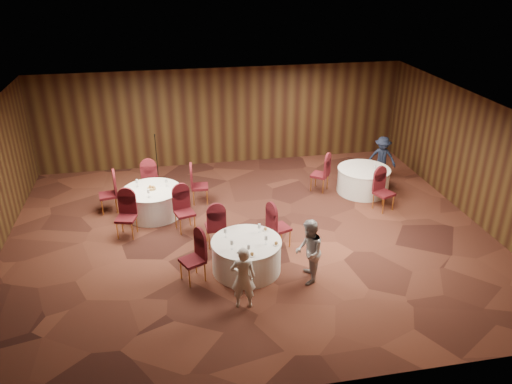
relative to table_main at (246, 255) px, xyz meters
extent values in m
plane|color=black|center=(0.33, 1.48, -0.38)|extent=(12.00, 12.00, 0.00)
plane|color=silver|center=(0.33, 1.48, 2.82)|extent=(12.00, 12.00, 0.00)
plane|color=black|center=(0.33, 6.48, 1.22)|extent=(12.00, 0.00, 12.00)
plane|color=black|center=(0.33, -3.52, 1.22)|extent=(12.00, 0.00, 12.00)
plane|color=black|center=(6.33, 1.48, 1.22)|extent=(0.00, 10.00, 10.00)
cylinder|color=silver|center=(0.00, 0.00, -0.02)|extent=(1.53, 1.53, 0.72)
cylinder|color=silver|center=(0.00, 0.00, 0.35)|extent=(1.56, 1.56, 0.03)
cylinder|color=silver|center=(-2.04, 3.10, -0.02)|extent=(1.55, 1.55, 0.72)
cylinder|color=silver|center=(-2.04, 3.10, 0.35)|extent=(1.58, 1.58, 0.03)
cylinder|color=silver|center=(4.09, 3.39, -0.02)|extent=(1.51, 1.51, 0.72)
cylinder|color=silver|center=(4.09, 3.39, 0.35)|extent=(1.54, 1.54, 0.03)
cylinder|color=silver|center=(0.35, 0.33, 0.37)|extent=(0.06, 0.06, 0.01)
cylinder|color=silver|center=(0.35, 0.33, 0.43)|extent=(0.01, 0.01, 0.11)
cone|color=silver|center=(0.35, 0.33, 0.53)|extent=(0.08, 0.08, 0.10)
cylinder|color=silver|center=(0.40, -0.20, 0.37)|extent=(0.06, 0.06, 0.01)
cylinder|color=silver|center=(0.40, -0.20, 0.43)|extent=(0.01, 0.01, 0.11)
cone|color=silver|center=(0.40, -0.20, 0.53)|extent=(0.08, 0.08, 0.10)
cylinder|color=silver|center=(-0.03, -0.49, 0.37)|extent=(0.06, 0.06, 0.01)
cylinder|color=silver|center=(-0.03, -0.49, 0.43)|extent=(0.01, 0.01, 0.11)
cone|color=silver|center=(-0.03, -0.49, 0.53)|extent=(0.08, 0.08, 0.10)
cylinder|color=silver|center=(-0.35, -0.25, 0.37)|extent=(0.06, 0.06, 0.01)
cylinder|color=silver|center=(-0.35, -0.25, 0.43)|extent=(0.01, 0.01, 0.11)
cone|color=silver|center=(-0.35, -0.25, 0.53)|extent=(0.08, 0.08, 0.10)
cylinder|color=silver|center=(-0.42, 0.26, 0.37)|extent=(0.06, 0.06, 0.01)
cylinder|color=silver|center=(-0.42, 0.26, 0.43)|extent=(0.01, 0.01, 0.11)
cone|color=silver|center=(-0.42, 0.26, 0.53)|extent=(0.08, 0.08, 0.10)
cylinder|color=white|center=(0.02, -0.59, 0.37)|extent=(0.15, 0.15, 0.01)
sphere|color=#9E6B33|center=(0.02, -0.59, 0.41)|extent=(0.08, 0.08, 0.08)
cylinder|color=white|center=(0.61, -0.26, 0.37)|extent=(0.15, 0.15, 0.01)
sphere|color=#9E6B33|center=(0.61, -0.26, 0.41)|extent=(0.08, 0.08, 0.08)
cylinder|color=white|center=(0.51, 0.38, 0.37)|extent=(0.15, 0.15, 0.01)
sphere|color=#9E6B33|center=(0.51, 0.38, 0.41)|extent=(0.08, 0.08, 0.08)
cylinder|color=silver|center=(-1.64, 3.23, 0.37)|extent=(0.06, 0.06, 0.01)
cylinder|color=silver|center=(-1.64, 3.23, 0.43)|extent=(0.01, 0.01, 0.11)
cone|color=silver|center=(-1.64, 3.23, 0.53)|extent=(0.08, 0.08, 0.10)
cylinder|color=silver|center=(-2.42, 3.34, 0.37)|extent=(0.06, 0.06, 0.01)
cylinder|color=silver|center=(-2.42, 3.34, 0.43)|extent=(0.01, 0.01, 0.11)
cone|color=silver|center=(-2.42, 3.34, 0.53)|extent=(0.08, 0.08, 0.10)
cylinder|color=silver|center=(-2.11, 2.65, 0.37)|extent=(0.06, 0.06, 0.01)
cylinder|color=silver|center=(-2.11, 2.65, 0.43)|extent=(0.01, 0.01, 0.11)
cone|color=silver|center=(-2.11, 2.65, 0.53)|extent=(0.08, 0.08, 0.10)
cylinder|color=olive|center=(-2.04, 3.10, 0.39)|extent=(0.22, 0.22, 0.06)
sphere|color=#9E6B33|center=(-2.07, 3.12, 0.45)|extent=(0.07, 0.07, 0.07)
sphere|color=#9E6B33|center=(-2.00, 3.08, 0.45)|extent=(0.07, 0.07, 0.07)
cylinder|color=silver|center=(4.31, 3.14, 0.37)|extent=(0.06, 0.06, 0.01)
cylinder|color=silver|center=(4.31, 3.14, 0.43)|extent=(0.01, 0.01, 0.11)
cone|color=silver|center=(4.31, 3.14, 0.53)|extent=(0.08, 0.08, 0.10)
cylinder|color=black|center=(-1.89, 5.28, -0.37)|extent=(0.24, 0.24, 0.02)
cylinder|color=black|center=(-1.89, 5.28, 0.40)|extent=(0.02, 0.02, 1.50)
cylinder|color=black|center=(-1.89, 5.33, 1.12)|extent=(0.04, 0.12, 0.04)
imported|color=silver|center=(-0.28, -1.25, 0.31)|extent=(0.54, 0.39, 1.37)
imported|color=#AAA9AE|center=(1.23, -0.64, 0.35)|extent=(0.70, 0.82, 1.46)
imported|color=black|center=(5.01, 4.23, 0.31)|extent=(1.02, 0.89, 1.37)
camera|label=1|loc=(-1.54, -9.26, 6.06)|focal=35.00mm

